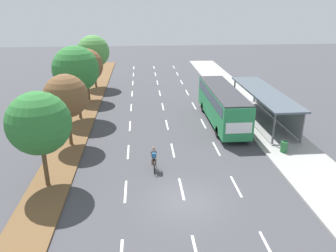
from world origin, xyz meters
name	(u,v)px	position (x,y,z in m)	size (l,w,h in m)	color
ground_plane	(184,202)	(0.00, 0.00, 0.00)	(140.00, 140.00, 0.00)	#424247
median_strip	(89,104)	(-8.30, 20.00, 0.06)	(2.60, 52.00, 0.12)	brown
sidewalk_right	(240,100)	(9.25, 20.00, 0.07)	(4.50, 52.00, 0.15)	#9E9E99
lane_divider_left	(131,107)	(-3.50, 18.40, 0.00)	(0.14, 47.80, 0.01)	white
lane_divider_center	(163,107)	(0.00, 18.40, 0.00)	(0.14, 47.80, 0.01)	white
lane_divider_right	(194,106)	(3.50, 18.40, 0.00)	(0.14, 47.80, 0.01)	white
bus_shelter	(266,103)	(9.53, 12.91, 1.87)	(2.90, 12.43, 2.86)	gray
bus	(222,102)	(5.25, 12.86, 2.07)	(2.54, 11.29, 3.37)	#28844C
cyclist	(154,160)	(-1.61, 4.03, 0.79)	(0.46, 1.82, 1.71)	black
median_tree_nearest	(39,123)	(-8.44, 2.48, 4.26)	(3.82, 3.82, 6.06)	brown
median_tree_second	(66,96)	(-8.16, 8.79, 4.13)	(3.42, 3.42, 5.73)	brown
median_tree_third	(76,69)	(-8.43, 15.09, 4.98)	(4.37, 4.37, 7.06)	brown
median_tree_fourth	(86,66)	(-8.44, 21.39, 4.14)	(3.79, 3.79, 5.93)	brown
median_tree_fifth	(93,52)	(-8.41, 27.70, 4.77)	(4.18, 4.18, 6.76)	brown
trash_bin	(284,147)	(8.45, 5.79, 0.57)	(0.52, 0.52, 0.85)	#286B38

